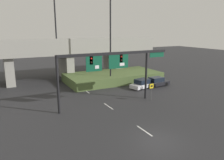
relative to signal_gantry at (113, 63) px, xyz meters
name	(u,v)px	position (x,y,z in m)	size (l,w,h in m)	color
ground_plane	(157,140)	(-0.87, -9.80, -5.19)	(160.00, 160.00, 0.00)	#262628
lane_markings	(96,98)	(-0.87, 3.21, -5.18)	(0.14, 24.70, 0.01)	silver
signal_gantry	(113,63)	(0.00, 0.00, 0.00)	(14.77, 0.44, 6.49)	black
speed_limit_sign	(151,90)	(4.91, -1.31, -3.63)	(0.60, 0.11, 2.39)	#4C4C4C
highway_light_pole_near	(56,31)	(-3.19, 14.39, 3.72)	(0.70, 0.36, 17.06)	black
highway_light_pole_far	(110,33)	(4.17, 8.80, 3.35)	(0.70, 0.36, 16.32)	black
overpass_bridge	(66,51)	(-0.87, 17.48, -0.05)	(35.07, 7.55, 7.62)	gray
grass_embankment	(113,77)	(5.88, 11.11, -4.44)	(16.72, 8.16, 1.49)	#4C6033
parked_sedan_near_right	(143,84)	(7.82, 4.64, -4.51)	(4.71, 2.81, 1.46)	silver
parked_sedan_mid_right	(157,82)	(10.54, 4.55, -4.50)	(4.31, 1.96, 1.49)	black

